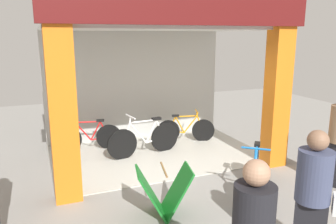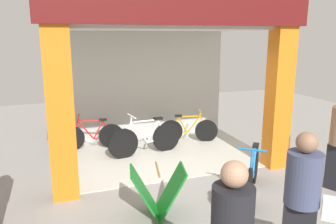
# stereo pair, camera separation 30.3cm
# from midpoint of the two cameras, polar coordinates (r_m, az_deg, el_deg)

# --- Properties ---
(ground_plane) EXTENTS (17.17, 17.17, 0.00)m
(ground_plane) POSITION_cam_midpoint_polar(r_m,az_deg,el_deg) (6.51, 1.13, -11.30)
(ground_plane) COLOR gray
(ground_plane) RESTS_ON ground
(shop_facade) EXTENTS (4.79, 3.28, 3.66)m
(shop_facade) POSITION_cam_midpoint_polar(r_m,az_deg,el_deg) (7.30, -3.20, 7.07)
(shop_facade) COLOR beige
(shop_facade) RESTS_ON ground
(bicycle_inside_0) EXTENTS (1.73, 0.48, 0.96)m
(bicycle_inside_0) POSITION_cam_midpoint_polar(r_m,az_deg,el_deg) (7.63, -5.16, -4.58)
(bicycle_inside_0) COLOR black
(bicycle_inside_0) RESTS_ON ground
(bicycle_inside_1) EXTENTS (1.41, 0.52, 0.81)m
(bicycle_inside_1) POSITION_cam_midpoint_polar(r_m,az_deg,el_deg) (8.57, 2.00, -2.99)
(bicycle_inside_1) COLOR black
(bicycle_inside_1) RESTS_ON ground
(bicycle_inside_2) EXTENTS (1.51, 0.42, 0.84)m
(bicycle_inside_2) POSITION_cam_midpoint_polar(r_m,az_deg,el_deg) (8.18, -14.21, -4.09)
(bicycle_inside_2) COLOR black
(bicycle_inside_2) RESTS_ON ground
(bicycle_parked_0) EXTENTS (1.08, 1.31, 0.91)m
(bicycle_parked_0) POSITION_cam_midpoint_polar(r_m,az_deg,el_deg) (6.03, 13.08, -9.92)
(bicycle_parked_0) COLOR black
(bicycle_parked_0) RESTS_ON ground
(sandwich_board_sign) EXTENTS (0.91, 0.72, 0.76)m
(sandwich_board_sign) POSITION_cam_midpoint_polar(r_m,az_deg,el_deg) (5.18, -2.43, -13.38)
(sandwich_board_sign) COLOR #197226
(sandwich_board_sign) RESTS_ON ground
(pedestrian_0) EXTENTS (0.68, 0.67, 1.68)m
(pedestrian_0) POSITION_cam_midpoint_polar(r_m,az_deg,el_deg) (4.14, 21.48, -13.63)
(pedestrian_0) COLOR black
(pedestrian_0) RESTS_ON ground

